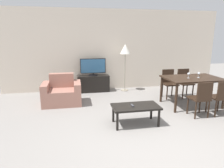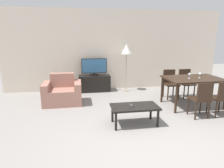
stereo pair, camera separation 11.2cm
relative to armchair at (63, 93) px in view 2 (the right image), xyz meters
The scene contains 15 objects.
ground_plane 3.14m from the armchair, 55.91° to the right, with size 18.00×18.00×0.00m, color gray.
wall_back 2.46m from the armchair, 37.98° to the left, with size 7.52×0.06×2.70m.
armchair is the anchor object (origin of this frame).
tv_stand 1.46m from the armchair, 48.27° to the left, with size 1.04×0.41×0.55m.
tv 1.55m from the armchair, 48.21° to the left, with size 0.83×0.29×0.56m.
coffee_table 2.29m from the armchair, 46.13° to the right, with size 0.98×0.52×0.42m.
dining_table 3.52m from the armchair, 12.85° to the right, with size 1.44×0.96×0.77m.
dining_chair_near 3.53m from the armchair, 26.31° to the right, with size 0.40×0.40×0.85m.
dining_chair_far 3.67m from the armchair, ahead, with size 0.40×0.40×0.85m.
dining_chair_near_right 3.99m from the armchair, 23.08° to the right, with size 0.40×0.40×0.85m.
dining_chair_far_left 3.16m from the armchair, ahead, with size 0.40×0.40×0.85m.
floor_lamp 2.49m from the armchair, 25.96° to the left, with size 0.34×0.34×1.57m.
remote_primary 2.24m from the armchair, 47.37° to the right, with size 0.04×0.15×0.02m.
wine_glass_left 3.41m from the armchair, 14.35° to the right, with size 0.07×0.07×0.15m.
wine_glass_center 3.69m from the armchair, 13.15° to the right, with size 0.07×0.07×0.15m.
Camera 2 is at (-1.28, -2.86, 1.84)m, focal length 32.00 mm.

